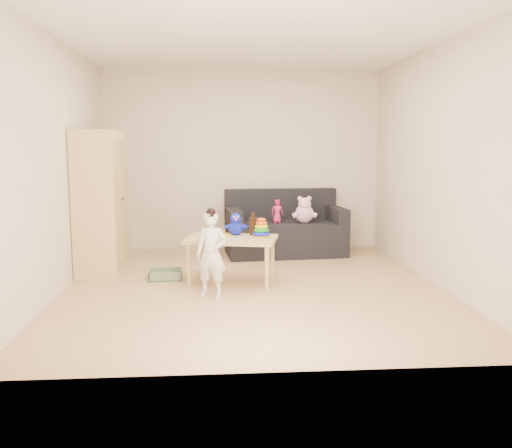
{
  "coord_description": "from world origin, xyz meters",
  "views": [
    {
      "loc": [
        -0.39,
        -5.68,
        1.5
      ],
      "look_at": [
        0.05,
        0.25,
        0.65
      ],
      "focal_mm": 38.0,
      "sensor_mm": 36.0,
      "label": 1
    }
  ],
  "objects": [
    {
      "name": "ring_stacker",
      "position": [
        0.1,
        0.18,
        0.6
      ],
      "size": [
        0.19,
        0.19,
        0.21
      ],
      "color": "#CE990A",
      "rests_on": "play_table"
    },
    {
      "name": "wardrobe",
      "position": [
        -1.76,
        0.82,
        0.84
      ],
      "size": [
        0.47,
        0.94,
        1.69
      ],
      "primitive_type": "cube",
      "color": "#EDBC82",
      "rests_on": "ground"
    },
    {
      "name": "room",
      "position": [
        0.0,
        0.0,
        1.3
      ],
      "size": [
        4.5,
        4.5,
        4.5
      ],
      "color": "tan",
      "rests_on": "ground"
    },
    {
      "name": "sofa",
      "position": [
        0.57,
        1.74,
        0.23
      ],
      "size": [
        1.68,
        0.95,
        0.46
      ],
      "primitive_type": "cube",
      "rotation": [
        0.0,
        0.0,
        0.09
      ],
      "color": "black",
      "rests_on": "ground"
    },
    {
      "name": "yellow_book",
      "position": [
        -0.33,
        0.36,
        0.52
      ],
      "size": [
        0.27,
        0.27,
        0.01
      ],
      "primitive_type": "cube",
      "rotation": [
        0.0,
        0.0,
        -0.53
      ],
      "color": "gold",
      "rests_on": "play_table"
    },
    {
      "name": "doll",
      "position": [
        0.45,
        1.69,
        0.62
      ],
      "size": [
        0.17,
        0.13,
        0.32
      ],
      "primitive_type": "imported",
      "rotation": [
        0.0,
        0.0,
        0.11
      ],
      "color": "#D92870",
      "rests_on": "sofa"
    },
    {
      "name": "storage_bin",
      "position": [
        -0.97,
        0.41,
        0.06
      ],
      "size": [
        0.38,
        0.29,
        0.11
      ],
      "primitive_type": null,
      "rotation": [
        0.0,
        0.0,
        0.03
      ],
      "color": "#657F5C",
      "rests_on": "ground"
    },
    {
      "name": "toddler",
      "position": [
        -0.44,
        -0.33,
        0.42
      ],
      "size": [
        0.36,
        0.29,
        0.85
      ],
      "primitive_type": "imported",
      "rotation": [
        0.0,
        0.0,
        -0.27
      ],
      "color": "white",
      "rests_on": "ground"
    },
    {
      "name": "play_table",
      "position": [
        -0.22,
        0.2,
        0.26
      ],
      "size": [
        1.08,
        0.81,
        0.51
      ],
      "primitive_type": "cube",
      "rotation": [
        0.0,
        0.0,
        -0.22
      ],
      "color": "#D5C175",
      "rests_on": "ground"
    },
    {
      "name": "brown_bottle",
      "position": [
        0.03,
        0.34,
        0.62
      ],
      "size": [
        0.09,
        0.09,
        0.26
      ],
      "color": "black",
      "rests_on": "play_table"
    },
    {
      "name": "pink_bear",
      "position": [
        0.83,
        1.68,
        0.61
      ],
      "size": [
        0.31,
        0.27,
        0.31
      ],
      "primitive_type": null,
      "rotation": [
        0.0,
        0.0,
        -0.15
      ],
      "color": "#FDBBE3",
      "rests_on": "sofa"
    },
    {
      "name": "wooden_figure",
      "position": [
        -0.32,
        0.21,
        0.57
      ],
      "size": [
        0.05,
        0.04,
        0.12
      ],
      "primitive_type": null,
      "rotation": [
        0.0,
        0.0,
        0.04
      ],
      "color": "brown",
      "rests_on": "play_table"
    },
    {
      "name": "blue_plush",
      "position": [
        -0.17,
        0.36,
        0.64
      ],
      "size": [
        0.23,
        0.19,
        0.26
      ],
      "primitive_type": null,
      "rotation": [
        0.0,
        0.0,
        0.11
      ],
      "color": "#151FC5",
      "rests_on": "play_table"
    }
  ]
}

